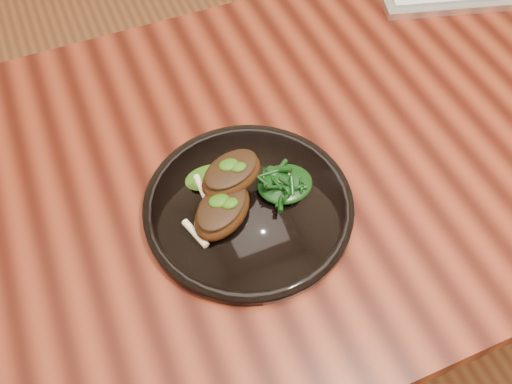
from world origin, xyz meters
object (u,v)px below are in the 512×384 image
(lamb_chop_front, at_px, (222,210))
(greens_heap, at_px, (285,182))
(desk, at_px, (392,145))
(plate, at_px, (248,206))

(lamb_chop_front, distance_m, greens_heap, 0.11)
(desk, distance_m, plate, 0.34)
(lamb_chop_front, height_order, greens_heap, lamb_chop_front)
(desk, bearing_deg, plate, -165.59)
(plate, bearing_deg, desk, 14.41)
(greens_heap, bearing_deg, desk, 16.54)
(desk, xyz_separation_m, plate, (-0.32, -0.08, 0.09))
(plate, bearing_deg, lamb_chop_front, -165.91)
(desk, xyz_separation_m, lamb_chop_front, (-0.36, -0.09, 0.12))
(lamb_chop_front, bearing_deg, greens_heap, 9.03)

